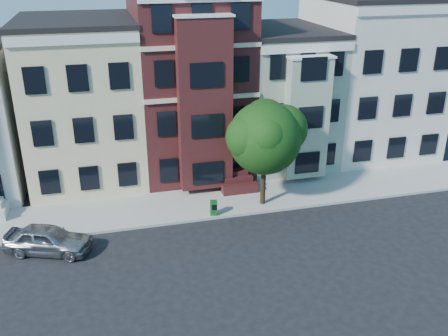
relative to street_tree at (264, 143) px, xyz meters
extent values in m
plane|color=black|center=(-2.88, -6.98, -3.99)|extent=(120.00, 120.00, 0.00)
cube|color=#9E9B93|center=(-2.88, 1.02, -3.92)|extent=(60.00, 4.00, 0.15)
cube|color=beige|center=(-9.88, 7.52, 1.01)|extent=(7.00, 9.00, 10.00)
cube|color=#3E1617|center=(-2.88, 7.52, 2.01)|extent=(7.00, 9.00, 12.00)
cube|color=#95A58E|center=(3.62, 7.52, 0.51)|extent=(6.00, 9.00, 9.00)
cube|color=silver|center=(10.62, 7.52, 1.51)|extent=(8.00, 9.00, 11.00)
imported|color=#93959B|center=(-12.02, -2.16, -3.26)|extent=(4.62, 3.14, 1.46)
cube|color=#185C21|center=(-3.15, -0.68, -3.40)|extent=(0.46, 0.42, 0.88)
camera|label=1|loc=(-8.80, -25.12, 9.82)|focal=40.00mm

